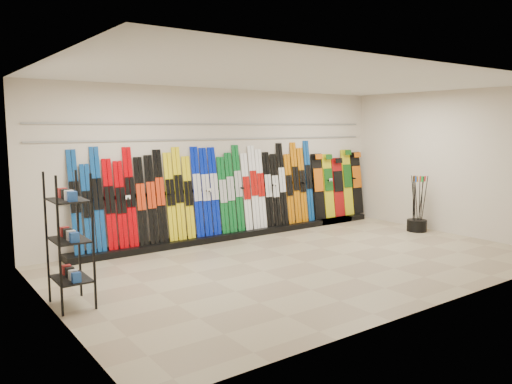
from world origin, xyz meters
TOP-DOWN VIEW (x-y plane):
  - floor at (0.00, 0.00)m, footprint 8.00×8.00m
  - back_wall at (0.00, 2.50)m, footprint 8.00×0.00m
  - left_wall at (-4.00, 0.00)m, footprint 0.00×5.00m
  - right_wall at (4.00, 0.00)m, footprint 0.00×5.00m
  - ceiling at (0.00, 0.00)m, footprint 8.00×8.00m
  - ski_rack_base at (0.22, 2.28)m, footprint 8.00×0.40m
  - skis at (-0.44, 2.35)m, footprint 5.39×0.28m
  - snowboards at (3.10, 2.35)m, footprint 1.59×0.24m
  - accessory_rack at (-3.75, 0.21)m, footprint 0.40×0.60m
  - pole_bin at (3.60, 0.46)m, footprint 0.42×0.42m
  - ski_poles at (3.60, 0.47)m, footprint 0.36×0.30m
  - slatwall_rail_0 at (0.00, 2.48)m, footprint 7.60×0.02m
  - slatwall_rail_1 at (0.00, 2.48)m, footprint 7.60×0.02m

SIDE VIEW (x-z plane):
  - floor at x=0.00m, z-range 0.00..0.00m
  - ski_rack_base at x=0.22m, z-range 0.00..0.12m
  - pole_bin at x=3.60m, z-range 0.00..0.25m
  - ski_poles at x=3.60m, z-range 0.02..1.20m
  - accessory_rack at x=-3.75m, z-range 0.00..1.69m
  - snowboards at x=3.10m, z-range 0.08..1.65m
  - skis at x=-0.44m, z-range 0.05..1.86m
  - back_wall at x=0.00m, z-range -2.50..5.50m
  - left_wall at x=-4.00m, z-range -1.00..4.00m
  - right_wall at x=4.00m, z-range -1.00..4.00m
  - slatwall_rail_0 at x=0.00m, z-range 1.98..2.02m
  - slatwall_rail_1 at x=0.00m, z-range 2.28..2.31m
  - ceiling at x=0.00m, z-range 3.00..3.00m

